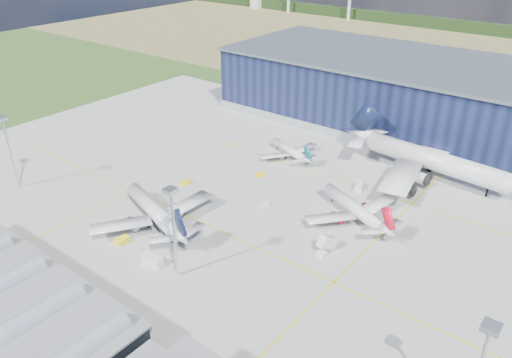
# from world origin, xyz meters

# --- Properties ---
(ground) EXTENTS (600.00, 600.00, 0.00)m
(ground) POSITION_xyz_m (0.00, 0.00, 0.00)
(ground) COLOR #2F4E1D
(ground) RESTS_ON ground
(apron) EXTENTS (220.00, 160.00, 0.08)m
(apron) POSITION_xyz_m (0.00, 10.00, 0.03)
(apron) COLOR gray
(apron) RESTS_ON ground
(farmland) EXTENTS (600.00, 220.00, 0.01)m
(farmland) POSITION_xyz_m (0.00, 220.00, 0.00)
(farmland) COLOR olive
(farmland) RESTS_ON ground
(treeline) EXTENTS (600.00, 8.00, 8.00)m
(treeline) POSITION_xyz_m (0.00, 300.00, 4.00)
(treeline) COLOR black
(treeline) RESTS_ON ground
(hangar) EXTENTS (145.00, 62.00, 26.10)m
(hangar) POSITION_xyz_m (2.81, 94.80, 11.62)
(hangar) COLOR #0F1632
(hangar) RESTS_ON ground
(glass_concourse) EXTENTS (78.00, 23.00, 8.60)m
(glass_concourse) POSITION_xyz_m (-6.45, -60.00, 3.69)
(glass_concourse) COLOR black
(glass_concourse) RESTS_ON ground
(light_mast_west) EXTENTS (2.60, 2.60, 23.00)m
(light_mast_west) POSITION_xyz_m (-60.00, -30.00, 15.43)
(light_mast_west) COLOR silver
(light_mast_west) RESTS_ON ground
(light_mast_center) EXTENTS (2.60, 2.60, 23.00)m
(light_mast_center) POSITION_xyz_m (10.00, -30.00, 15.43)
(light_mast_center) COLOR silver
(light_mast_center) RESTS_ON ground
(airliner_navy) EXTENTS (46.23, 45.71, 12.03)m
(airliner_navy) POSITION_xyz_m (-11.40, -17.77, 6.01)
(airliner_navy) COLOR silver
(airliner_navy) RESTS_ON ground
(airliner_red) EXTENTS (41.18, 40.84, 10.20)m
(airliner_red) POSITION_xyz_m (29.79, 17.63, 5.10)
(airliner_red) COLOR silver
(airliner_red) RESTS_ON ground
(airliner_widebody) EXTENTS (64.10, 62.97, 19.08)m
(airliner_widebody) POSITION_xyz_m (37.45, 54.63, 9.54)
(airliner_widebody) COLOR silver
(airliner_widebody) RESTS_ON ground
(airliner_regional) EXTENTS (30.67, 30.37, 7.78)m
(airliner_regional) POSITION_xyz_m (-6.94, 40.00, 3.89)
(airliner_regional) COLOR silver
(airliner_regional) RESTS_ON ground
(gse_tug_a) EXTENTS (2.18, 3.53, 1.46)m
(gse_tug_a) POSITION_xyz_m (-10.80, -29.45, 0.73)
(gse_tug_a) COLOR yellow
(gse_tug_a) RESTS_ON ground
(gse_tug_b) EXTENTS (2.34, 3.15, 1.26)m
(gse_tug_b) POSITION_xyz_m (-20.67, 3.19, 0.63)
(gse_tug_b) COLOR yellow
(gse_tug_b) RESTS_ON ground
(gse_van_a) EXTENTS (5.52, 3.02, 2.29)m
(gse_van_a) POSITION_xyz_m (2.04, -30.73, 1.14)
(gse_van_a) COLOR silver
(gse_van_a) RESTS_ON ground
(gse_cart_a) EXTENTS (2.44, 3.05, 1.16)m
(gse_cart_a) POSITION_xyz_m (7.00, 7.44, 0.58)
(gse_cart_a) COLOR silver
(gse_cart_a) RESTS_ON ground
(gse_van_b) EXTENTS (3.62, 5.20, 2.17)m
(gse_van_b) POSITION_xyz_m (23.54, 33.40, 1.09)
(gse_van_b) COLOR silver
(gse_van_b) RESTS_ON ground
(gse_tug_c) EXTENTS (2.41, 3.15, 1.22)m
(gse_tug_c) POSITION_xyz_m (-5.67, 21.67, 0.61)
(gse_tug_c) COLOR yellow
(gse_tug_c) RESTS_ON ground
(gse_cart_b) EXTENTS (3.51, 3.64, 1.32)m
(gse_cart_b) POSITION_xyz_m (27.70, 62.00, 0.66)
(gse_cart_b) COLOR silver
(gse_cart_b) RESTS_ON ground
(airstair) EXTENTS (3.15, 5.38, 3.23)m
(airstair) POSITION_xyz_m (32.23, -0.34, 1.61)
(airstair) COLOR silver
(airstair) RESTS_ON ground
(car_b) EXTENTS (3.87, 2.29, 1.20)m
(car_b) POSITION_xyz_m (7.13, -48.00, 0.60)
(car_b) COLOR #99999E
(car_b) RESTS_ON ground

